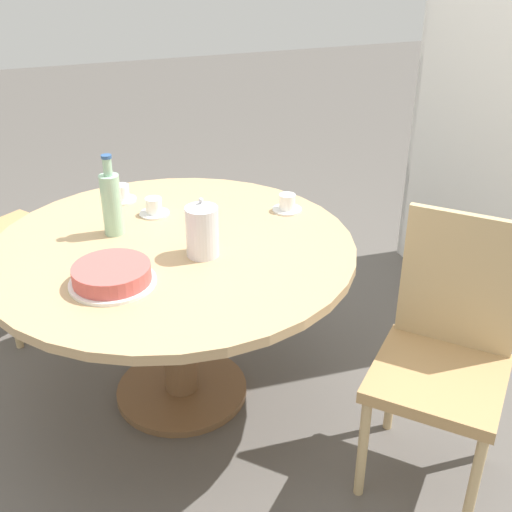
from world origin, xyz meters
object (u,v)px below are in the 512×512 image
(water_bottle, at_px, (111,202))
(cake_main, at_px, (112,275))
(cup_a, at_px, (154,208))
(chair_b, at_px, (445,352))
(bookshelf, at_px, (494,109))
(cup_b, at_px, (121,194))
(coffee_pot, at_px, (202,229))
(cup_c, at_px, (287,204))

(water_bottle, height_order, cake_main, water_bottle)
(water_bottle, relative_size, cup_a, 2.58)
(chair_b, relative_size, bookshelf, 0.48)
(cup_a, relative_size, cup_b, 1.00)
(coffee_pot, height_order, cup_b, coffee_pot)
(cake_main, xyz_separation_m, cup_a, (-0.50, 0.24, -0.00))
(bookshelf, height_order, cake_main, bookshelf)
(cake_main, bearing_deg, water_bottle, 170.22)
(coffee_pot, xyz_separation_m, cake_main, (0.10, -0.34, -0.07))
(chair_b, bearing_deg, bookshelf, 94.88)
(cake_main, bearing_deg, cup_a, 154.10)
(coffee_pot, bearing_deg, cup_c, 120.89)
(chair_b, distance_m, cup_c, 0.89)
(bookshelf, bearing_deg, cake_main, 105.90)
(chair_b, bearing_deg, coffee_pot, -174.46)
(bookshelf, relative_size, cup_a, 16.28)
(cup_a, bearing_deg, cup_c, 74.27)
(cup_b, height_order, cup_c, same)
(water_bottle, relative_size, cup_b, 2.58)
(coffee_pot, distance_m, water_bottle, 0.39)
(chair_b, relative_size, coffee_pot, 4.27)
(chair_b, distance_m, coffee_pot, 0.93)
(bookshelf, xyz_separation_m, coffee_pot, (0.44, -1.55, -0.17))
(cake_main, xyz_separation_m, cup_c, (-0.36, 0.77, -0.00))
(coffee_pot, xyz_separation_m, cup_b, (-0.59, -0.19, -0.07))
(bookshelf, bearing_deg, coffee_pot, 105.82)
(coffee_pot, relative_size, cake_main, 0.77)
(cup_c, bearing_deg, chair_b, 15.75)
(water_bottle, bearing_deg, chair_b, 47.67)
(bookshelf, height_order, cup_b, bookshelf)
(cup_c, bearing_deg, cake_main, -65.11)
(cup_c, bearing_deg, cup_a, -105.73)
(bookshelf, height_order, water_bottle, bookshelf)
(coffee_pot, distance_m, cup_c, 0.51)
(bookshelf, bearing_deg, cup_a, 91.13)
(coffee_pot, height_order, cup_c, coffee_pot)
(cake_main, distance_m, cup_b, 0.71)
(coffee_pot, xyz_separation_m, water_bottle, (-0.28, -0.27, 0.03))
(chair_b, distance_m, cake_main, 1.13)
(cup_b, bearing_deg, bookshelf, 84.89)
(cake_main, bearing_deg, cup_c, 114.89)
(bookshelf, height_order, cup_a, bookshelf)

